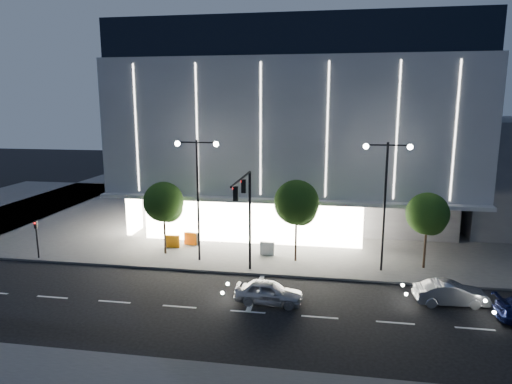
{
  "coord_description": "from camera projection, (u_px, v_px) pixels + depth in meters",
  "views": [
    {
      "loc": [
        6.34,
        -24.91,
        11.53
      ],
      "look_at": [
        0.9,
        7.94,
        5.0
      ],
      "focal_mm": 32.0,
      "sensor_mm": 36.0,
      "label": 1
    }
  ],
  "objects": [
    {
      "name": "street_lamp_west",
      "position": [
        198.0,
        182.0,
        32.49
      ],
      "size": [
        3.16,
        0.36,
        9.0
      ],
      "color": "black",
      "rests_on": "ground"
    },
    {
      "name": "traffic_mast",
      "position": [
        246.0,
        205.0,
        29.45
      ],
      "size": [
        0.33,
        5.89,
        7.07
      ],
      "color": "black",
      "rests_on": "ground"
    },
    {
      "name": "sidewalk_museum",
      "position": [
        317.0,
        210.0,
        49.77
      ],
      "size": [
        70.0,
        40.0,
        0.15
      ],
      "primitive_type": "cube",
      "color": "#474747",
      "rests_on": "ground"
    },
    {
      "name": "barrier_c",
      "position": [
        191.0,
        239.0,
        37.13
      ],
      "size": [
        1.13,
        0.47,
        1.0
      ],
      "primitive_type": "cube",
      "rotation": [
        0.0,
        0.0,
        -0.2
      ],
      "color": "orange",
      "rests_on": "sidewalk_museum"
    },
    {
      "name": "museum",
      "position": [
        299.0,
        125.0,
        46.68
      ],
      "size": [
        30.0,
        25.8,
        18.0
      ],
      "color": "#4C4C51",
      "rests_on": "ground"
    },
    {
      "name": "street_lamp_east",
      "position": [
        386.0,
        188.0,
        30.41
      ],
      "size": [
        3.16,
        0.36,
        9.0
      ],
      "color": "black",
      "rests_on": "ground"
    },
    {
      "name": "tree_mid",
      "position": [
        297.0,
        205.0,
        32.67
      ],
      "size": [
        3.25,
        3.25,
        6.15
      ],
      "color": "black",
      "rests_on": "ground"
    },
    {
      "name": "tree_left",
      "position": [
        164.0,
        204.0,
        34.33
      ],
      "size": [
        3.02,
        3.02,
        5.72
      ],
      "color": "black",
      "rests_on": "ground"
    },
    {
      "name": "barrier_b",
      "position": [
        193.0,
        239.0,
        37.13
      ],
      "size": [
        1.13,
        0.42,
        1.0
      ],
      "primitive_type": "cube",
      "rotation": [
        0.0,
        0.0,
        -0.16
      ],
      "color": "#BBBBBB",
      "rests_on": "sidewalk_museum"
    },
    {
      "name": "car_lead",
      "position": [
        269.0,
        292.0,
        26.57
      ],
      "size": [
        4.1,
        1.87,
        1.36
      ],
      "primitive_type": "imported",
      "rotation": [
        0.0,
        0.0,
        1.51
      ],
      "color": "#AAABB2",
      "rests_on": "ground"
    },
    {
      "name": "tree_right",
      "position": [
        428.0,
        216.0,
        31.31
      ],
      "size": [
        2.91,
        2.91,
        5.51
      ],
      "color": "black",
      "rests_on": "ground"
    },
    {
      "name": "car_second",
      "position": [
        451.0,
        293.0,
        26.42
      ],
      "size": [
        4.21,
        1.78,
        1.35
      ],
      "primitive_type": "imported",
      "rotation": [
        0.0,
        0.0,
        1.66
      ],
      "color": "#9EA1A6",
      "rests_on": "ground"
    },
    {
      "name": "barrier_d",
      "position": [
        267.0,
        248.0,
        34.64
      ],
      "size": [
        1.12,
        0.38,
        1.0
      ],
      "primitive_type": "cube",
      "rotation": [
        0.0,
        0.0,
        -0.12
      ],
      "color": "silver",
      "rests_on": "sidewalk_museum"
    },
    {
      "name": "ped_signal_far",
      "position": [
        37.0,
        235.0,
        33.74
      ],
      "size": [
        0.22,
        0.24,
        3.0
      ],
      "color": "black",
      "rests_on": "ground"
    },
    {
      "name": "barrier_a",
      "position": [
        173.0,
        241.0,
        36.4
      ],
      "size": [
        1.11,
        0.3,
        1.0
      ],
      "primitive_type": "cube",
      "rotation": [
        0.0,
        0.0,
        0.05
      ],
      "color": "orange",
      "rests_on": "sidewalk_museum"
    },
    {
      "name": "ground",
      "position": [
        220.0,
        298.0,
        27.35
      ],
      "size": [
        160.0,
        160.0,
        0.0
      ],
      "primitive_type": "plane",
      "color": "black",
      "rests_on": "ground"
    }
  ]
}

